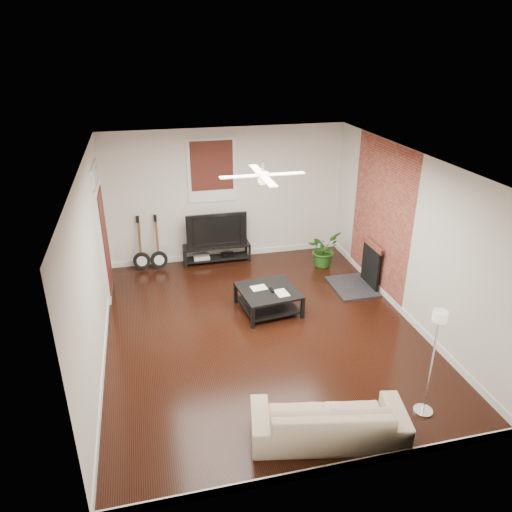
# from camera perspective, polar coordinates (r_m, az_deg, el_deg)

# --- Properties ---
(room) EXTENTS (5.01, 6.01, 2.81)m
(room) POSITION_cam_1_polar(r_m,az_deg,el_deg) (7.42, 0.72, 0.52)
(room) COLOR black
(room) RESTS_ON ground
(brick_accent) EXTENTS (0.02, 2.20, 2.80)m
(brick_accent) POSITION_cam_1_polar(r_m,az_deg,el_deg) (9.15, 14.47, 4.43)
(brick_accent) COLOR brown
(brick_accent) RESTS_ON floor
(fireplace) EXTENTS (0.80, 1.10, 0.92)m
(fireplace) POSITION_cam_1_polar(r_m,az_deg,el_deg) (9.38, 12.31, -1.08)
(fireplace) COLOR black
(fireplace) RESTS_ON floor
(window_back) EXTENTS (1.00, 0.06, 1.30)m
(window_back) POSITION_cam_1_polar(r_m,az_deg,el_deg) (9.95, -5.22, 10.01)
(window_back) COLOR #3F1B11
(window_back) RESTS_ON wall_back
(door_left) EXTENTS (0.08, 1.00, 2.50)m
(door_left) POSITION_cam_1_polar(r_m,az_deg,el_deg) (9.08, -17.61, 2.87)
(door_left) COLOR white
(door_left) RESTS_ON wall_left
(tv_stand) EXTENTS (1.41, 0.38, 0.40)m
(tv_stand) POSITION_cam_1_polar(r_m,az_deg,el_deg) (10.35, -4.65, 0.32)
(tv_stand) COLOR black
(tv_stand) RESTS_ON floor
(tv) EXTENTS (1.26, 0.17, 0.73)m
(tv) POSITION_cam_1_polar(r_m,az_deg,el_deg) (10.15, -4.77, 3.27)
(tv) COLOR black
(tv) RESTS_ON tv_stand
(coffee_table) EXTENTS (1.07, 1.07, 0.41)m
(coffee_table) POSITION_cam_1_polar(r_m,az_deg,el_deg) (8.51, 1.44, -5.19)
(coffee_table) COLOR black
(coffee_table) RESTS_ON floor
(sofa) EXTENTS (1.95, 1.06, 0.54)m
(sofa) POSITION_cam_1_polar(r_m,az_deg,el_deg) (6.12, 8.56, -18.41)
(sofa) COLOR tan
(sofa) RESTS_ON floor
(floor_lamp) EXTENTS (0.29, 0.29, 1.50)m
(floor_lamp) POSITION_cam_1_polar(r_m,az_deg,el_deg) (6.43, 19.99, -11.86)
(floor_lamp) COLOR silver
(floor_lamp) RESTS_ON floor
(potted_plant) EXTENTS (0.88, 0.86, 0.74)m
(potted_plant) POSITION_cam_1_polar(r_m,az_deg,el_deg) (10.18, 7.93, 0.80)
(potted_plant) COLOR #285F1B
(potted_plant) RESTS_ON floor
(guitar_left) EXTENTS (0.39, 0.31, 1.15)m
(guitar_left) POSITION_cam_1_polar(r_m,az_deg,el_deg) (10.08, -13.52, 1.35)
(guitar_left) COLOR black
(guitar_left) RESTS_ON floor
(guitar_right) EXTENTS (0.37, 0.27, 1.15)m
(guitar_right) POSITION_cam_1_polar(r_m,az_deg,el_deg) (10.05, -11.53, 1.47)
(guitar_right) COLOR black
(guitar_right) RESTS_ON floor
(ceiling_fan) EXTENTS (1.24, 1.24, 0.32)m
(ceiling_fan) POSITION_cam_1_polar(r_m,az_deg,el_deg) (7.02, 0.77, 9.52)
(ceiling_fan) COLOR white
(ceiling_fan) RESTS_ON ceiling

